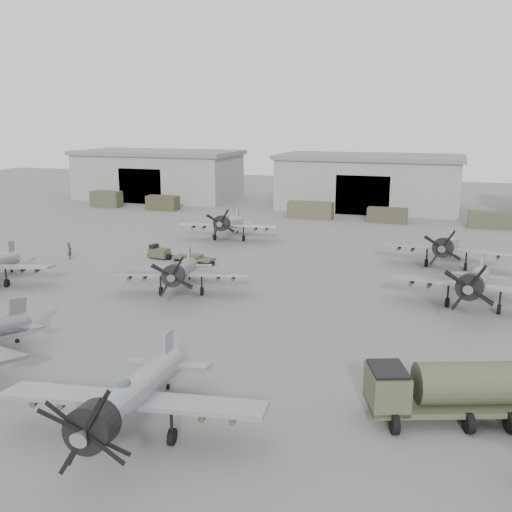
{
  "coord_description": "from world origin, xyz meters",
  "views": [
    {
      "loc": [
        12.02,
        -31.4,
        14.34
      ],
      "look_at": [
        -3.54,
        15.04,
        2.5
      ],
      "focal_mm": 40.0,
      "sensor_mm": 36.0,
      "label": 1
    }
  ],
  "objects_px": {
    "aircraft_near_1": "(130,397)",
    "aircraft_mid_2": "(475,282)",
    "aircraft_mid_1": "(181,271)",
    "tug_trailer": "(172,255)",
    "aircraft_far_1": "(447,246)",
    "aircraft_far_0": "(229,223)",
    "ground_crew": "(70,251)",
    "fuel_tanker": "(445,387)"
  },
  "relations": [
    {
      "from": "fuel_tanker",
      "to": "ground_crew",
      "type": "xyz_separation_m",
      "value": [
        -37.61,
        22.03,
        -0.81
      ]
    },
    {
      "from": "aircraft_mid_2",
      "to": "aircraft_far_0",
      "type": "bearing_deg",
      "value": 153.9
    },
    {
      "from": "aircraft_far_1",
      "to": "ground_crew",
      "type": "distance_m",
      "value": 38.35
    },
    {
      "from": "aircraft_mid_1",
      "to": "aircraft_mid_2",
      "type": "xyz_separation_m",
      "value": [
        22.86,
        3.57,
        0.19
      ]
    },
    {
      "from": "ground_crew",
      "to": "fuel_tanker",
      "type": "bearing_deg",
      "value": -136.05
    },
    {
      "from": "aircraft_mid_2",
      "to": "aircraft_far_1",
      "type": "distance_m",
      "value": 12.75
    },
    {
      "from": "aircraft_mid_1",
      "to": "aircraft_mid_2",
      "type": "relative_size",
      "value": 0.91
    },
    {
      "from": "aircraft_mid_1",
      "to": "aircraft_near_1",
      "type": "bearing_deg",
      "value": -86.96
    },
    {
      "from": "aircraft_near_1",
      "to": "aircraft_mid_2",
      "type": "height_order",
      "value": "aircraft_mid_2"
    },
    {
      "from": "aircraft_mid_2",
      "to": "ground_crew",
      "type": "height_order",
      "value": "aircraft_mid_2"
    },
    {
      "from": "aircraft_near_1",
      "to": "aircraft_mid_2",
      "type": "xyz_separation_m",
      "value": [
        15.3,
        24.33,
        0.01
      ]
    },
    {
      "from": "aircraft_far_1",
      "to": "aircraft_near_1",
      "type": "bearing_deg",
      "value": -104.12
    },
    {
      "from": "aircraft_mid_1",
      "to": "tug_trailer",
      "type": "height_order",
      "value": "aircraft_mid_1"
    },
    {
      "from": "tug_trailer",
      "to": "ground_crew",
      "type": "height_order",
      "value": "ground_crew"
    },
    {
      "from": "ground_crew",
      "to": "aircraft_mid_1",
      "type": "bearing_deg",
      "value": -130.94
    },
    {
      "from": "aircraft_mid_2",
      "to": "ground_crew",
      "type": "xyz_separation_m",
      "value": [
        -39.52,
        4.29,
        -1.38
      ]
    },
    {
      "from": "aircraft_near_1",
      "to": "aircraft_far_0",
      "type": "height_order",
      "value": "aircraft_near_1"
    },
    {
      "from": "aircraft_near_1",
      "to": "ground_crew",
      "type": "xyz_separation_m",
      "value": [
        -24.21,
        28.62,
        -1.37
      ]
    },
    {
      "from": "aircraft_near_1",
      "to": "ground_crew",
      "type": "bearing_deg",
      "value": 121.28
    },
    {
      "from": "aircraft_far_0",
      "to": "aircraft_near_1",
      "type": "bearing_deg",
      "value": -82.91
    },
    {
      "from": "aircraft_near_1",
      "to": "fuel_tanker",
      "type": "xyz_separation_m",
      "value": [
        13.4,
        6.58,
        -0.55
      ]
    },
    {
      "from": "aircraft_near_1",
      "to": "aircraft_far_0",
      "type": "xyz_separation_m",
      "value": [
        -11.67,
        42.37,
        -0.09
      ]
    },
    {
      "from": "aircraft_mid_2",
      "to": "ground_crew",
      "type": "distance_m",
      "value": 39.77
    },
    {
      "from": "aircraft_far_1",
      "to": "aircraft_far_0",
      "type": "bearing_deg",
      "value": 173.19
    },
    {
      "from": "aircraft_mid_2",
      "to": "aircraft_far_0",
      "type": "relative_size",
      "value": 1.05
    },
    {
      "from": "aircraft_mid_1",
      "to": "ground_crew",
      "type": "xyz_separation_m",
      "value": [
        -16.65,
        7.86,
        -1.19
      ]
    },
    {
      "from": "aircraft_far_1",
      "to": "fuel_tanker",
      "type": "xyz_separation_m",
      "value": [
        0.19,
        -30.32,
        -0.53
      ]
    },
    {
      "from": "aircraft_far_1",
      "to": "tug_trailer",
      "type": "height_order",
      "value": "aircraft_far_1"
    },
    {
      "from": "aircraft_near_1",
      "to": "aircraft_far_0",
      "type": "bearing_deg",
      "value": 96.44
    },
    {
      "from": "aircraft_mid_2",
      "to": "aircraft_far_1",
      "type": "relative_size",
      "value": 1.02
    },
    {
      "from": "aircraft_near_1",
      "to": "tug_trailer",
      "type": "bearing_deg",
      "value": 104.64
    },
    {
      "from": "aircraft_mid_1",
      "to": "aircraft_far_1",
      "type": "height_order",
      "value": "aircraft_far_1"
    },
    {
      "from": "tug_trailer",
      "to": "ground_crew",
      "type": "relative_size",
      "value": 4.33
    },
    {
      "from": "aircraft_far_0",
      "to": "ground_crew",
      "type": "relative_size",
      "value": 6.79
    },
    {
      "from": "aircraft_mid_2",
      "to": "aircraft_far_0",
      "type": "height_order",
      "value": "aircraft_mid_2"
    },
    {
      "from": "aircraft_far_0",
      "to": "tug_trailer",
      "type": "height_order",
      "value": "aircraft_far_0"
    },
    {
      "from": "aircraft_mid_1",
      "to": "tug_trailer",
      "type": "xyz_separation_m",
      "value": [
        -6.18,
        10.69,
        -1.5
      ]
    },
    {
      "from": "aircraft_far_0",
      "to": "tug_trailer",
      "type": "relative_size",
      "value": 1.57
    },
    {
      "from": "aircraft_near_1",
      "to": "aircraft_far_1",
      "type": "relative_size",
      "value": 1.01
    },
    {
      "from": "aircraft_far_0",
      "to": "aircraft_far_1",
      "type": "relative_size",
      "value": 0.97
    },
    {
      "from": "aircraft_mid_2",
      "to": "tug_trailer",
      "type": "bearing_deg",
      "value": 173.89
    },
    {
      "from": "aircraft_mid_2",
      "to": "tug_trailer",
      "type": "height_order",
      "value": "aircraft_mid_2"
    }
  ]
}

